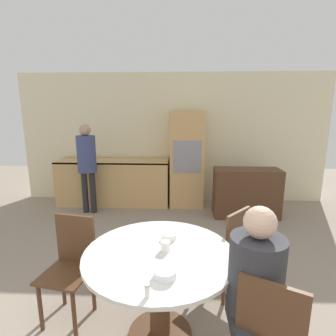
# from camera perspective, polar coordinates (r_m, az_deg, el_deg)

# --- Properties ---
(wall_back) EXTENTS (6.23, 0.05, 2.60)m
(wall_back) POSITION_cam_1_polar(r_m,az_deg,el_deg) (5.42, 0.99, 6.45)
(wall_back) COLOR beige
(wall_back) RESTS_ON ground_plane
(kitchen_counter) EXTENTS (2.19, 0.60, 0.90)m
(kitchen_counter) POSITION_cam_1_polar(r_m,az_deg,el_deg) (5.40, -11.67, -2.87)
(kitchen_counter) COLOR tan
(kitchen_counter) RESTS_ON ground_plane
(oven_unit) EXTENTS (0.64, 0.59, 1.86)m
(oven_unit) POSITION_cam_1_polar(r_m,az_deg,el_deg) (5.14, 4.10, 1.96)
(oven_unit) COLOR tan
(oven_unit) RESTS_ON ground_plane
(sideboard) EXTENTS (1.14, 0.45, 0.86)m
(sideboard) POSITION_cam_1_polar(r_m,az_deg,el_deg) (4.87, 16.67, -5.18)
(sideboard) COLOR #51331E
(sideboard) RESTS_ON ground_plane
(dining_table) EXTENTS (1.18, 1.18, 0.78)m
(dining_table) POSITION_cam_1_polar(r_m,az_deg,el_deg) (2.26, -1.76, -23.03)
(dining_table) COLOR #51331E
(dining_table) RESTS_ON ground_plane
(chair_near_right) EXTENTS (0.54, 0.54, 0.93)m
(chair_near_right) POSITION_cam_1_polar(r_m,az_deg,el_deg) (1.98, 21.43, -30.55)
(chair_near_right) COLOR #51331E
(chair_near_right) RESTS_ON ground_plane
(chair_far_left) EXTENTS (0.47, 0.47, 0.93)m
(chair_far_left) POSITION_cam_1_polar(r_m,az_deg,el_deg) (2.65, -20.30, -18.52)
(chair_far_left) COLOR #51331E
(chair_far_left) RESTS_ON ground_plane
(chair_far_right) EXTENTS (0.57, 0.57, 0.93)m
(chair_far_right) POSITION_cam_1_polar(r_m,az_deg,el_deg) (2.79, 12.99, -16.39)
(chair_far_right) COLOR #51331E
(chair_far_right) RESTS_ON ground_plane
(person_seated) EXTENTS (0.35, 0.42, 1.29)m
(person_seated) POSITION_cam_1_polar(r_m,az_deg,el_deg) (1.91, 18.61, -23.63)
(person_seated) COLOR #262628
(person_seated) RESTS_ON ground_plane
(person_standing) EXTENTS (0.33, 0.33, 1.63)m
(person_standing) POSITION_cam_1_polar(r_m,az_deg,el_deg) (4.91, -17.26, 1.88)
(person_standing) COLOR #262628
(person_standing) RESTS_ON ground_plane
(cup) EXTENTS (0.08, 0.08, 0.08)m
(cup) POSITION_cam_1_polar(r_m,az_deg,el_deg) (2.13, -0.56, -16.60)
(cup) COLOR white
(cup) RESTS_ON dining_table
(bowl_near) EXTENTS (0.15, 0.15, 0.05)m
(bowl_near) POSITION_cam_1_polar(r_m,az_deg,el_deg) (1.85, -0.61, -21.96)
(bowl_near) COLOR silver
(bowl_near) RESTS_ON dining_table
(bowl_centre) EXTENTS (0.12, 0.12, 0.05)m
(bowl_centre) POSITION_cam_1_polar(r_m,az_deg,el_deg) (2.31, 0.27, -14.64)
(bowl_centre) COLOR white
(bowl_centre) RESTS_ON dining_table
(salt_shaker) EXTENTS (0.03, 0.03, 0.09)m
(salt_shaker) POSITION_cam_1_polar(r_m,az_deg,el_deg) (1.69, -4.57, -25.07)
(salt_shaker) COLOR white
(salt_shaker) RESTS_ON dining_table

